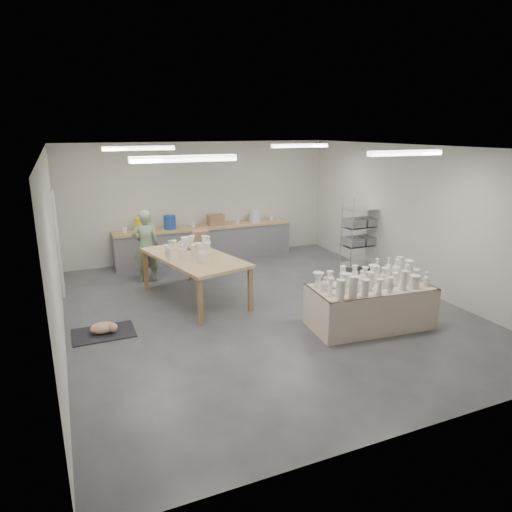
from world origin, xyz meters
name	(u,v)px	position (x,y,z in m)	size (l,w,h in m)	color
room	(256,201)	(-0.11, 0.08, 2.06)	(8.00, 8.02, 3.00)	#424449
back_counter	(205,242)	(-0.01, 3.68, 0.49)	(4.60, 0.60, 1.24)	#AB7C53
wire_shelf	(361,233)	(3.20, 1.40, 0.92)	(0.88, 0.48, 1.80)	silver
drying_table	(370,303)	(1.37, -1.43, 0.42)	(2.15, 1.17, 1.10)	olive
work_table	(194,255)	(-1.02, 1.09, 0.90)	(1.75, 2.64, 1.29)	#AB7C53
rug	(104,333)	(-2.90, 0.07, 0.01)	(1.00, 0.70, 0.02)	black
cat	(105,328)	(-2.88, 0.05, 0.11)	(0.50, 0.42, 0.18)	white
potter	(146,246)	(-1.70, 2.55, 0.81)	(0.59, 0.39, 1.62)	gray
red_stool	(145,266)	(-1.70, 2.82, 0.27)	(0.43, 0.43, 0.31)	#AD2718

